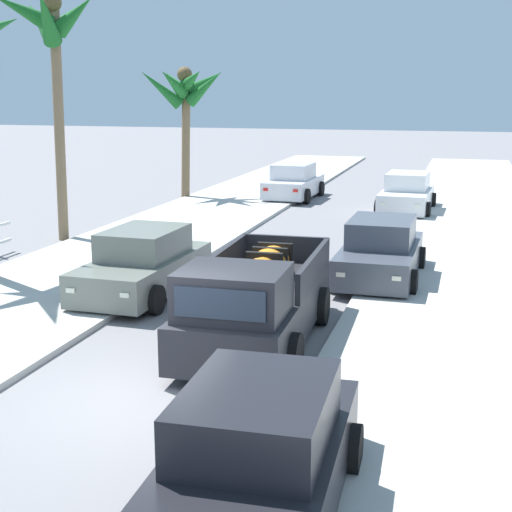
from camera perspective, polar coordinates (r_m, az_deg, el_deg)
ground_plane at (r=11.60m, az=-8.86°, el=-10.96°), size 160.00×160.00×0.00m
sidewalk_left at (r=23.96m, az=-7.21°, el=1.59°), size 4.91×60.00×0.12m
sidewalk_right at (r=22.08m, az=16.02°, el=0.24°), size 4.91×60.00×0.12m
curb_left at (r=23.57m, az=-4.85°, el=1.43°), size 0.16×60.00×0.10m
curb_right at (r=22.10m, az=13.28°, el=0.38°), size 0.16×60.00×0.10m
pickup_truck at (r=13.56m, az=-0.07°, el=-3.63°), size 2.33×5.27×1.80m
car_left_near at (r=17.14m, az=-8.68°, el=-0.66°), size 2.10×4.29×1.54m
car_right_near at (r=32.27m, az=2.93°, el=5.68°), size 2.14×4.31×1.54m
car_left_mid at (r=18.52m, az=9.58°, el=0.30°), size 2.05×4.27×1.54m
car_right_mid at (r=29.16m, az=11.55°, el=4.70°), size 2.12×4.30×1.54m
car_left_far at (r=8.26m, az=-0.02°, el=-15.53°), size 2.14×4.31×1.54m
palm_tree_right_fore at (r=32.33m, az=-5.46°, el=12.56°), size 3.73×3.40×5.65m
palm_tree_right_mid at (r=23.85m, az=-15.53°, el=15.97°), size 3.25×3.40×7.53m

